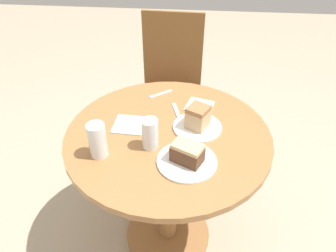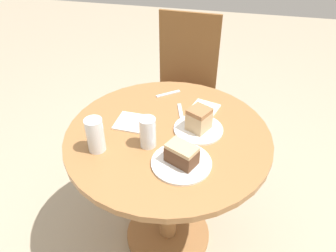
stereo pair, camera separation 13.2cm
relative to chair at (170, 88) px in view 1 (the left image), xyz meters
name	(u,v)px [view 1 (the left image)]	position (x,y,z in m)	size (l,w,h in m)	color
ground_plane	(168,234)	(0.06, -0.80, -0.50)	(8.00, 8.00, 0.00)	tan
table	(168,164)	(0.06, -0.80, 0.07)	(0.91, 0.91, 0.76)	#9E6B3D
chair	(170,88)	(0.00, 0.00, 0.00)	(0.44, 0.44, 0.99)	brown
plate_near	(197,127)	(0.19, -0.75, 0.26)	(0.22, 0.22, 0.01)	white
plate_far	(187,161)	(0.15, -0.98, 0.26)	(0.24, 0.24, 0.01)	white
cake_slice_near	(198,117)	(0.19, -0.75, 0.31)	(0.12, 0.12, 0.10)	tan
cake_slice_far	(187,153)	(0.15, -0.98, 0.30)	(0.14, 0.12, 0.08)	brown
glass_lemonade	(98,142)	(-0.20, -0.97, 0.32)	(0.07, 0.07, 0.15)	beige
glass_water	(150,135)	(-0.01, -0.90, 0.31)	(0.07, 0.07, 0.14)	silver
napkin_stack	(129,125)	(-0.12, -0.77, 0.26)	(0.15, 0.15, 0.01)	silver
fork	(178,114)	(0.09, -0.65, 0.26)	(0.07, 0.18, 0.00)	silver
spoon	(161,94)	(-0.01, -0.49, 0.26)	(0.12, 0.09, 0.00)	silver
napkin_side	(199,106)	(0.19, -0.58, 0.26)	(0.15, 0.15, 0.01)	silver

